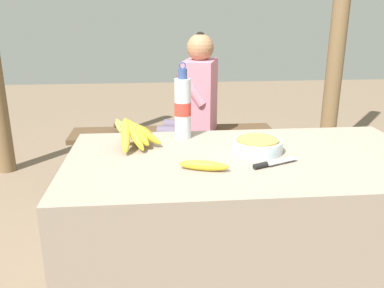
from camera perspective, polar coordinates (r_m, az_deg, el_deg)
name	(u,v)px	position (r m, az deg, el deg)	size (l,w,h in m)	color
market_counter	(244,241)	(1.70, 7.28, -13.32)	(1.36, 0.72, 0.72)	gray
banana_bunch_ripe	(135,132)	(1.64, -8.06, 1.73)	(0.18, 0.26, 0.13)	#4C381E
serving_bowl	(257,145)	(1.59, 9.17, -0.11)	(0.19, 0.19, 0.05)	silver
water_bottle	(183,107)	(1.73, -1.30, 5.18)	(0.07, 0.07, 0.32)	silver
loose_banana_front	(204,166)	(1.39, 1.68, -3.04)	(0.18, 0.09, 0.04)	gold
knife	(269,164)	(1.46, 10.75, -2.72)	(0.18, 0.10, 0.02)	#BCBCC1
wooden_bench	(173,140)	(2.96, -2.64, 0.51)	(1.46, 0.32, 0.42)	#4C3823
seated_vendor	(194,102)	(2.87, 0.23, 5.97)	(0.46, 0.43, 1.12)	#564C60
banana_bunch_green	(121,125)	(2.92, -9.97, 2.58)	(0.14, 0.23, 0.11)	#4C381E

